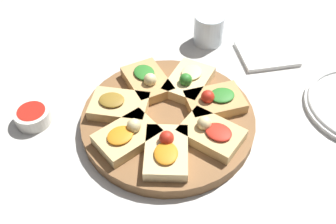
{
  "coord_description": "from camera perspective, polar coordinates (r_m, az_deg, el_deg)",
  "views": [
    {
      "loc": [
        0.08,
        0.52,
        0.6
      ],
      "look_at": [
        0.0,
        0.0,
        0.04
      ],
      "focal_mm": 42.0,
      "sensor_mm": 36.0,
      "label": 1
    }
  ],
  "objects": [
    {
      "name": "focaccia_slice_0",
      "position": [
        0.71,
        -0.25,
        -5.68
      ],
      "size": [
        0.1,
        0.12,
        0.04
      ],
      "color": "#E5C689",
      "rests_on": "serving_board"
    },
    {
      "name": "focaccia_slice_4",
      "position": [
        0.83,
        -3.04,
        4.55
      ],
      "size": [
        0.11,
        0.13,
        0.04
      ],
      "color": "tan",
      "rests_on": "serving_board"
    },
    {
      "name": "focaccia_slice_1",
      "position": [
        0.74,
        6.29,
        -3.04
      ],
      "size": [
        0.13,
        0.13,
        0.04
      ],
      "color": "#DBB775",
      "rests_on": "serving_board"
    },
    {
      "name": "napkin_stack",
      "position": [
        0.99,
        14.16,
        8.21
      ],
      "size": [
        0.13,
        0.12,
        0.01
      ],
      "primitive_type": "cube",
      "rotation": [
        0.0,
        0.0,
        0.04
      ],
      "color": "white",
      "rests_on": "ground_plane"
    },
    {
      "name": "ground_plane",
      "position": [
        0.8,
        0.0,
        -1.82
      ],
      "size": [
        3.0,
        3.0,
        0.0
      ],
      "primitive_type": "plane",
      "color": "beige"
    },
    {
      "name": "focaccia_slice_6",
      "position": [
        0.73,
        -5.93,
        -3.45
      ],
      "size": [
        0.14,
        0.12,
        0.04
      ],
      "color": "#DBB775",
      "rests_on": "serving_board"
    },
    {
      "name": "focaccia_slice_2",
      "position": [
        0.8,
        6.81,
        1.6
      ],
      "size": [
        0.12,
        0.09,
        0.04
      ],
      "color": "tan",
      "rests_on": "serving_board"
    },
    {
      "name": "focaccia_slice_5",
      "position": [
        0.79,
        -7.17,
        0.93
      ],
      "size": [
        0.13,
        0.11,
        0.03
      ],
      "color": "#DBB775",
      "rests_on": "serving_board"
    },
    {
      "name": "dipping_bowl",
      "position": [
        0.84,
        -19.05,
        -0.51
      ],
      "size": [
        0.07,
        0.07,
        0.03
      ],
      "color": "silver",
      "rests_on": "ground_plane"
    },
    {
      "name": "water_glass",
      "position": [
        0.99,
        5.95,
        11.92
      ],
      "size": [
        0.07,
        0.07,
        0.08
      ],
      "primitive_type": "cylinder",
      "color": "silver",
      "rests_on": "ground_plane"
    },
    {
      "name": "focaccia_slice_3",
      "position": [
        0.83,
        3.02,
        4.55
      ],
      "size": [
        0.13,
        0.14,
        0.04
      ],
      "color": "#E5C689",
      "rests_on": "serving_board"
    },
    {
      "name": "serving_board",
      "position": [
        0.79,
        0.0,
        -1.2
      ],
      "size": [
        0.35,
        0.35,
        0.03
      ],
      "primitive_type": "cylinder",
      "color": "brown",
      "rests_on": "ground_plane"
    }
  ]
}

